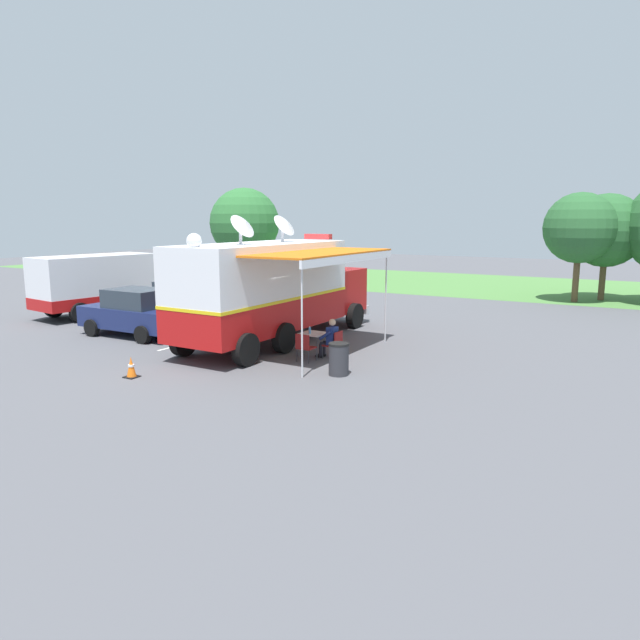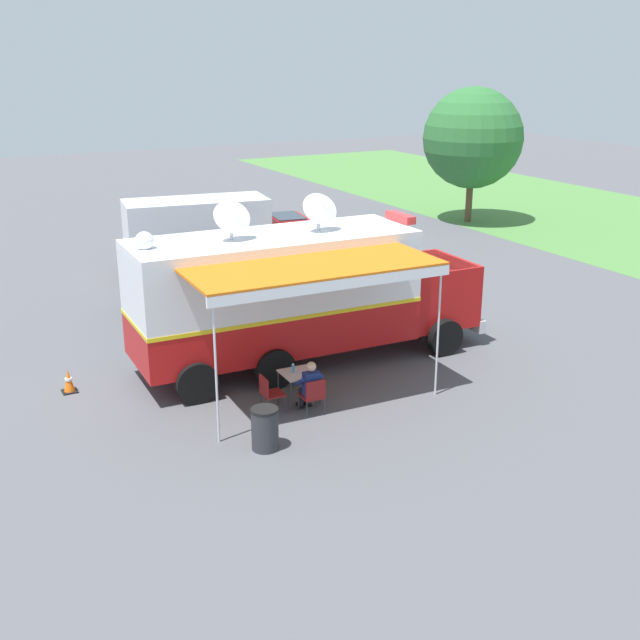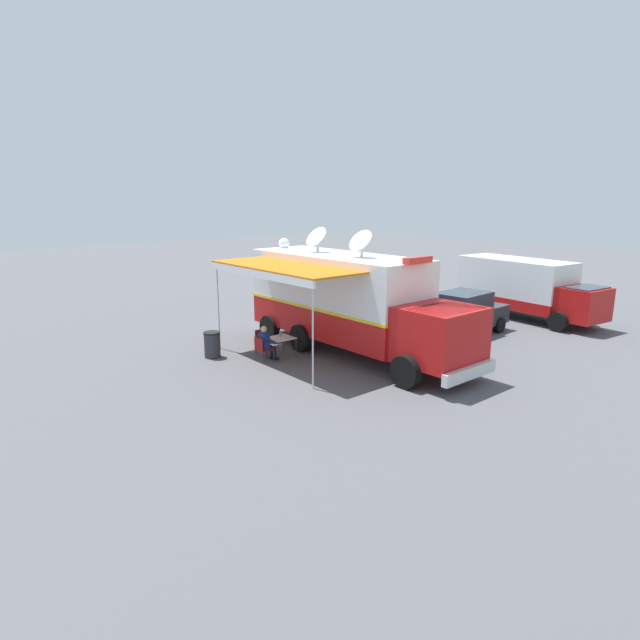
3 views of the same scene
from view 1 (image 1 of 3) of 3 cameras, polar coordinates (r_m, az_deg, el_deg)
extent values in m
plane|color=#515156|center=(19.96, -5.66, -2.52)|extent=(100.00, 100.00, 0.00)
cube|color=#4C7F3D|center=(40.02, 12.85, 3.59)|extent=(80.00, 14.00, 0.01)
cube|color=silver|center=(21.48, -11.11, -1.75)|extent=(0.25, 4.80, 0.01)
cube|color=#B71414|center=(19.74, -5.72, 0.74)|extent=(2.70, 7.27, 1.10)
cube|color=white|center=(19.57, -5.79, 4.79)|extent=(2.70, 7.27, 1.70)
cube|color=yellow|center=(19.66, -5.75, 2.32)|extent=(2.72, 7.29, 0.10)
cube|color=#B71414|center=(23.56, 1.00, 3.03)|extent=(2.36, 2.16, 1.70)
cube|color=#28333D|center=(23.68, 1.25, 4.28)|extent=(2.19, 1.53, 0.70)
cube|color=silver|center=(24.66, 2.30, 1.23)|extent=(2.38, 0.27, 0.36)
cylinder|color=black|center=(24.17, -1.81, 0.93)|extent=(0.33, 1.01, 1.00)
cylinder|color=black|center=(22.93, 3.46, 0.42)|extent=(0.33, 1.01, 1.00)
cylinder|color=black|center=(20.21, -9.45, -1.01)|extent=(0.33, 1.01, 1.00)
cylinder|color=black|center=(18.72, -3.59, -1.77)|extent=(0.33, 1.01, 1.00)
cylinder|color=black|center=(18.77, -13.35, -1.99)|extent=(0.33, 1.01, 1.00)
cylinder|color=black|center=(17.16, -7.33, -2.92)|extent=(0.33, 1.01, 1.00)
cube|color=white|center=(19.51, -5.84, 7.42)|extent=(2.70, 7.27, 0.10)
cube|color=red|center=(22.58, -0.19, 8.25)|extent=(1.11, 0.31, 0.20)
cylinder|color=silver|center=(18.64, -7.85, 8.11)|extent=(0.10, 0.10, 0.45)
cone|color=silver|center=(18.54, -7.51, 9.36)|extent=(0.74, 0.92, 0.81)
cylinder|color=silver|center=(20.52, -3.74, 8.35)|extent=(0.10, 0.10, 0.45)
cone|color=silver|center=(20.43, -3.40, 9.48)|extent=(0.74, 0.92, 0.81)
sphere|color=white|center=(17.04, -12.33, 7.65)|extent=(0.44, 0.44, 0.44)
cube|color=orange|center=(18.22, 0.16, 6.66)|extent=(2.36, 5.82, 0.06)
cube|color=white|center=(17.71, 3.13, 6.10)|extent=(0.24, 5.76, 0.24)
cylinder|color=silver|center=(20.33, 6.52, 2.35)|extent=(0.05, 0.05, 3.25)
cylinder|color=silver|center=(15.57, -1.80, 0.06)|extent=(0.05, 0.05, 3.25)
cube|color=silver|center=(18.28, -0.67, -1.34)|extent=(0.82, 0.82, 0.03)
cylinder|color=#333338|center=(18.85, -1.04, -2.13)|extent=(0.03, 0.03, 0.70)
cylinder|color=#333338|center=(18.48, 0.91, -2.38)|extent=(0.03, 0.03, 0.70)
cylinder|color=#333338|center=(18.24, -2.27, -2.55)|extent=(0.03, 0.03, 0.70)
cylinder|color=#333338|center=(17.86, -0.28, -2.81)|extent=(0.03, 0.03, 0.70)
cylinder|color=#4C99D8|center=(18.19, -1.02, -1.04)|extent=(0.07, 0.07, 0.20)
cylinder|color=white|center=(18.16, -1.02, -0.69)|extent=(0.04, 0.04, 0.02)
cube|color=maroon|center=(17.98, 1.21, -2.50)|extent=(0.49, 0.49, 0.04)
cube|color=maroon|center=(17.83, 1.83, -1.85)|extent=(0.05, 0.48, 0.44)
cylinder|color=#333338|center=(17.95, 0.25, -3.21)|extent=(0.02, 0.02, 0.42)
cylinder|color=#333338|center=(18.32, 0.95, -2.94)|extent=(0.02, 0.02, 0.42)
cylinder|color=#333338|center=(17.74, 1.48, -3.37)|extent=(0.02, 0.02, 0.42)
cylinder|color=#333338|center=(18.11, 2.16, -3.09)|extent=(0.02, 0.02, 0.42)
cube|color=maroon|center=(17.62, -1.37, -2.76)|extent=(0.49, 0.49, 0.04)
cube|color=maroon|center=(17.39, -1.76, -2.16)|extent=(0.48, 0.05, 0.44)
cylinder|color=#333338|center=(17.96, -1.59, -3.20)|extent=(0.02, 0.02, 0.42)
cylinder|color=#333338|center=(17.74, -0.39, -3.37)|extent=(0.02, 0.02, 0.42)
cylinder|color=#333338|center=(17.60, -2.36, -3.48)|extent=(0.02, 0.02, 0.42)
cylinder|color=#333338|center=(17.37, -1.14, -3.66)|extent=(0.02, 0.02, 0.42)
cube|color=navy|center=(17.92, 1.22, -1.56)|extent=(0.25, 0.37, 0.56)
sphere|color=tan|center=(17.84, 1.22, -0.24)|extent=(0.22, 0.22, 0.22)
cylinder|color=navy|center=(17.78, 0.51, -1.52)|extent=(0.43, 0.10, 0.34)
cylinder|color=navy|center=(18.17, 1.25, -1.27)|extent=(0.43, 0.10, 0.34)
cylinder|color=black|center=(17.98, 0.56, -2.43)|extent=(0.38, 0.14, 0.13)
cylinder|color=black|center=(18.12, 0.06, -3.08)|extent=(0.11, 0.11, 0.42)
cube|color=black|center=(18.19, -0.10, -3.59)|extent=(0.24, 0.11, 0.07)
cylinder|color=black|center=(18.15, 0.88, -2.32)|extent=(0.38, 0.14, 0.13)
cylinder|color=black|center=(18.29, 0.38, -2.96)|extent=(0.11, 0.11, 0.42)
cube|color=black|center=(18.36, 0.22, -3.47)|extent=(0.24, 0.11, 0.07)
cylinder|color=#2D2D33|center=(16.09, 1.86, -3.98)|extent=(0.56, 0.56, 0.85)
cylinder|color=black|center=(15.99, 1.87, -2.40)|extent=(0.57, 0.57, 0.06)
cube|color=black|center=(16.77, -18.10, -5.35)|extent=(0.36, 0.36, 0.03)
cone|color=orange|center=(16.70, -18.16, -4.39)|extent=(0.26, 0.26, 0.55)
cylinder|color=white|center=(16.69, -18.16, -4.30)|extent=(0.17, 0.17, 0.06)
cube|color=white|center=(27.68, -21.36, 3.70)|extent=(2.81, 5.44, 2.20)
cube|color=#B71414|center=(27.77, -21.25, 1.96)|extent=(2.83, 5.47, 0.50)
cube|color=#B71414|center=(29.62, -15.70, 3.45)|extent=(2.10, 1.85, 1.40)
cube|color=#28333D|center=(29.64, -15.58, 4.34)|extent=(1.82, 1.32, 0.60)
cylinder|color=black|center=(30.32, -17.44, 2.18)|extent=(0.38, 0.87, 0.84)
cylinder|color=black|center=(28.64, -15.00, 1.86)|extent=(0.38, 0.87, 0.84)
cylinder|color=black|center=(28.03, -24.82, 1.10)|extent=(0.38, 0.87, 0.84)
cylinder|color=black|center=(26.20, -22.65, 0.69)|extent=(0.38, 0.87, 0.84)
cube|color=navy|center=(22.49, -17.81, 0.28)|extent=(4.21, 1.82, 0.76)
cube|color=#28333D|center=(22.27, -17.64, 2.07)|extent=(2.11, 1.61, 0.68)
cylinder|color=black|center=(22.95, -21.61, -0.72)|extent=(0.64, 0.22, 0.64)
cylinder|color=black|center=(24.10, -18.30, -0.04)|extent=(0.64, 0.22, 0.64)
cylinder|color=black|center=(21.01, -17.13, -1.40)|extent=(0.64, 0.22, 0.64)
cylinder|color=black|center=(22.26, -13.78, -0.62)|extent=(0.64, 0.22, 0.64)
cube|color=#2D2D33|center=(24.64, -13.38, 1.31)|extent=(4.25, 1.92, 0.76)
cube|color=#28333D|center=(24.44, -13.18, 2.95)|extent=(2.15, 1.66, 0.68)
cylinder|color=black|center=(24.92, -16.97, 0.35)|extent=(0.65, 0.24, 0.64)
cylinder|color=black|center=(26.21, -14.22, 0.94)|extent=(0.65, 0.24, 0.64)
cylinder|color=black|center=(23.19, -12.36, -0.14)|extent=(0.65, 0.24, 0.64)
cylinder|color=black|center=(24.57, -9.68, 0.52)|extent=(0.65, 0.24, 0.64)
cylinder|color=brown|center=(40.17, -7.37, 5.45)|extent=(0.32, 0.32, 2.34)
sphere|color=#2D6B33|center=(40.05, -7.46, 9.48)|extent=(4.72, 4.72, 4.72)
cylinder|color=brown|center=(32.85, 23.97, 3.86)|extent=(0.32, 0.32, 2.56)
sphere|color=#285B2D|center=(32.72, 24.28, 8.30)|extent=(3.62, 3.62, 3.62)
cylinder|color=brown|center=(34.24, 26.12, 3.73)|extent=(0.32, 0.32, 2.34)
sphere|color=#285B2D|center=(34.10, 26.45, 7.93)|extent=(3.85, 3.85, 3.85)
camera|label=2|loc=(10.76, 70.61, 22.24)|focal=44.21mm
camera|label=3|loc=(29.69, 33.20, 10.64)|focal=29.42mm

